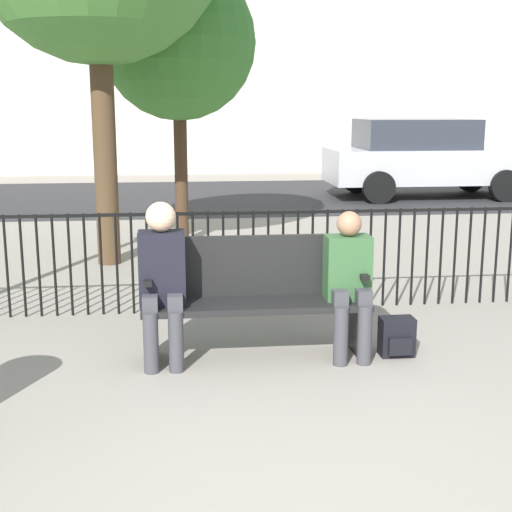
# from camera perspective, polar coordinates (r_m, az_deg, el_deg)

# --- Properties ---
(ground_plane) EXTENTS (80.00, 80.00, 0.00)m
(ground_plane) POSITION_cam_1_polar(r_m,az_deg,el_deg) (3.65, 3.85, -19.44)
(ground_plane) COLOR gray
(park_bench) EXTENTS (1.72, 0.45, 0.92)m
(park_bench) POSITION_cam_1_polar(r_m,az_deg,el_deg) (5.46, -0.09, -2.98)
(park_bench) COLOR black
(park_bench) RESTS_ON ground
(seated_person_0) EXTENTS (0.34, 0.39, 1.22)m
(seated_person_0) POSITION_cam_1_polar(r_m,az_deg,el_deg) (5.26, -7.51, -1.48)
(seated_person_0) COLOR #3D3D42
(seated_person_0) RESTS_ON ground
(seated_person_1) EXTENTS (0.34, 0.39, 1.13)m
(seated_person_1) POSITION_cam_1_polar(r_m,az_deg,el_deg) (5.42, 7.44, -1.71)
(seated_person_1) COLOR #3D3D42
(seated_person_1) RESTS_ON ground
(backpack) EXTENTS (0.26, 0.20, 0.30)m
(backpack) POSITION_cam_1_polar(r_m,az_deg,el_deg) (5.64, 11.21, -6.39)
(backpack) COLOR black
(backpack) RESTS_ON ground
(fence_railing) EXTENTS (9.01, 0.03, 0.95)m
(fence_railing) POSITION_cam_1_polar(r_m,az_deg,el_deg) (6.64, -1.39, 0.30)
(fence_railing) COLOR black
(fence_railing) RESTS_ON ground
(tree_0) EXTENTS (2.09, 2.09, 3.78)m
(tree_0) POSITION_cam_1_polar(r_m,az_deg,el_deg) (10.00, -6.24, 16.62)
(tree_0) COLOR #422D1E
(tree_0) RESTS_ON ground
(street_surface) EXTENTS (24.00, 6.00, 0.01)m
(street_surface) POSITION_cam_1_polar(r_m,az_deg,el_deg) (15.20, -4.13, 4.78)
(street_surface) COLOR #2B2B2D
(street_surface) RESTS_ON ground
(parked_car_0) EXTENTS (4.20, 1.94, 1.62)m
(parked_car_0) POSITION_cam_1_polar(r_m,az_deg,el_deg) (15.37, 13.34, 7.72)
(parked_car_0) COLOR #B7B7BC
(parked_car_0) RESTS_ON ground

